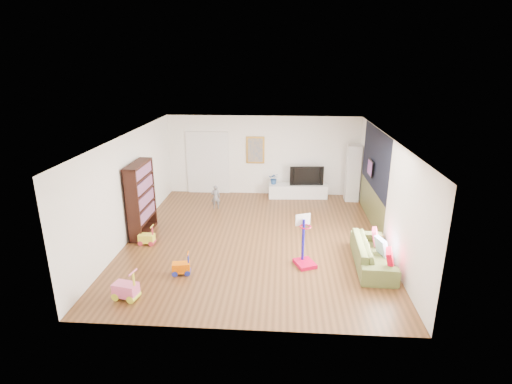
# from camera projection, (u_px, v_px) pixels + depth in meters

# --- Properties ---
(floor) EXTENTS (6.50, 7.50, 0.00)m
(floor) POSITION_uv_depth(u_px,v_px,m) (255.00, 238.00, 10.48)
(floor) COLOR brown
(floor) RESTS_ON ground
(ceiling) EXTENTS (6.50, 7.50, 0.00)m
(ceiling) POSITION_uv_depth(u_px,v_px,m) (255.00, 136.00, 9.63)
(ceiling) COLOR white
(ceiling) RESTS_ON ground
(wall_back) EXTENTS (6.50, 0.00, 2.70)m
(wall_back) POSITION_uv_depth(u_px,v_px,m) (263.00, 156.00, 13.60)
(wall_back) COLOR white
(wall_back) RESTS_ON ground
(wall_front) EXTENTS (6.50, 0.00, 2.70)m
(wall_front) POSITION_uv_depth(u_px,v_px,m) (239.00, 260.00, 6.50)
(wall_front) COLOR silver
(wall_front) RESTS_ON ground
(wall_left) EXTENTS (0.00, 7.50, 2.70)m
(wall_left) POSITION_uv_depth(u_px,v_px,m) (129.00, 187.00, 10.26)
(wall_left) COLOR white
(wall_left) RESTS_ON ground
(wall_right) EXTENTS (0.00, 7.50, 2.70)m
(wall_right) POSITION_uv_depth(u_px,v_px,m) (386.00, 192.00, 9.84)
(wall_right) COLOR silver
(wall_right) RESTS_ON ground
(navy_accent) EXTENTS (0.01, 3.20, 1.70)m
(navy_accent) POSITION_uv_depth(u_px,v_px,m) (375.00, 159.00, 11.01)
(navy_accent) COLOR black
(navy_accent) RESTS_ON wall_right
(olive_wainscot) EXTENTS (0.01, 3.20, 1.00)m
(olive_wainscot) POSITION_uv_depth(u_px,v_px,m) (371.00, 205.00, 11.43)
(olive_wainscot) COLOR brown
(olive_wainscot) RESTS_ON wall_right
(doorway) EXTENTS (1.45, 0.06, 2.10)m
(doorway) POSITION_uv_depth(u_px,v_px,m) (208.00, 164.00, 13.78)
(doorway) COLOR white
(doorway) RESTS_ON ground
(painting_back) EXTENTS (0.62, 0.06, 0.92)m
(painting_back) POSITION_uv_depth(u_px,v_px,m) (255.00, 150.00, 13.52)
(painting_back) COLOR gold
(painting_back) RESTS_ON wall_back
(artwork_right) EXTENTS (0.04, 0.56, 0.46)m
(artwork_right) POSITION_uv_depth(u_px,v_px,m) (370.00, 168.00, 11.30)
(artwork_right) COLOR #7F3F8C
(artwork_right) RESTS_ON wall_right
(media_console) EXTENTS (1.99, 0.61, 0.46)m
(media_console) POSITION_uv_depth(u_px,v_px,m) (298.00, 191.00, 13.54)
(media_console) COLOR white
(media_console) RESTS_ON ground
(tall_cabinet) EXTENTS (0.44, 0.44, 1.86)m
(tall_cabinet) POSITION_uv_depth(u_px,v_px,m) (353.00, 173.00, 13.05)
(tall_cabinet) COLOR silver
(tall_cabinet) RESTS_ON ground
(bookshelf) EXTENTS (0.35, 1.33, 1.95)m
(bookshelf) POSITION_uv_depth(u_px,v_px,m) (141.00, 199.00, 10.50)
(bookshelf) COLOR black
(bookshelf) RESTS_ON ground
(sofa) EXTENTS (0.86, 2.03, 0.58)m
(sofa) POSITION_uv_depth(u_px,v_px,m) (373.00, 253.00, 9.02)
(sofa) COLOR #5E6A35
(sofa) RESTS_ON ground
(basketball_hoop) EXTENTS (0.57, 0.62, 1.20)m
(basketball_hoop) POSITION_uv_depth(u_px,v_px,m) (306.00, 241.00, 8.91)
(basketball_hoop) COLOR #BA032E
(basketball_hoop) RESTS_ON ground
(ride_on_yellow) EXTENTS (0.39, 0.25, 0.51)m
(ride_on_yellow) POSITION_uv_depth(u_px,v_px,m) (146.00, 235.00, 10.06)
(ride_on_yellow) COLOR yellow
(ride_on_yellow) RESTS_ON ground
(ride_on_orange) EXTENTS (0.41, 0.29, 0.50)m
(ride_on_orange) POSITION_uv_depth(u_px,v_px,m) (181.00, 264.00, 8.65)
(ride_on_orange) COLOR #FC6B00
(ride_on_orange) RESTS_ON ground
(ride_on_pink) EXTENTS (0.52, 0.38, 0.63)m
(ride_on_pink) POSITION_uv_depth(u_px,v_px,m) (125.00, 285.00, 7.73)
(ride_on_pink) COLOR pink
(ride_on_pink) RESTS_ON ground
(child) EXTENTS (0.31, 0.23, 0.77)m
(child) POSITION_uv_depth(u_px,v_px,m) (216.00, 197.00, 12.45)
(child) COLOR slate
(child) RESTS_ON ground
(tv) EXTENTS (1.13, 0.25, 0.65)m
(tv) POSITION_uv_depth(u_px,v_px,m) (306.00, 175.00, 13.38)
(tv) COLOR black
(tv) RESTS_ON media_console
(vase_plant) EXTENTS (0.35, 0.31, 0.38)m
(vase_plant) POSITION_uv_depth(u_px,v_px,m) (274.00, 179.00, 13.47)
(vase_plant) COLOR #244C8C
(vase_plant) RESTS_ON media_console
(pillow_left) EXTENTS (0.20, 0.43, 0.41)m
(pillow_left) POSITION_uv_depth(u_px,v_px,m) (390.00, 260.00, 8.39)
(pillow_left) COLOR red
(pillow_left) RESTS_ON sofa
(pillow_center) EXTENTS (0.22, 0.41, 0.40)m
(pillow_center) POSITION_uv_depth(u_px,v_px,m) (381.00, 246.00, 8.98)
(pillow_center) COLOR white
(pillow_center) RESTS_ON sofa
(pillow_right) EXTENTS (0.18, 0.39, 0.37)m
(pillow_right) POSITION_uv_depth(u_px,v_px,m) (375.00, 237.00, 9.48)
(pillow_right) COLOR #AB2949
(pillow_right) RESTS_ON sofa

